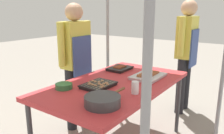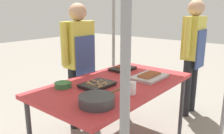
{
  "view_description": "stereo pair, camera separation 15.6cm",
  "coord_description": "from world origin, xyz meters",
  "px_view_note": "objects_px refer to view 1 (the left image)",
  "views": [
    {
      "loc": [
        -1.79,
        -1.21,
        1.45
      ],
      "look_at": [
        0.0,
        0.05,
        0.9
      ],
      "focal_mm": 36.81,
      "sensor_mm": 36.0,
      "label": 1
    },
    {
      "loc": [
        -1.69,
        -1.34,
        1.45
      ],
      "look_at": [
        0.0,
        0.05,
        0.9
      ],
      "focal_mm": 36.81,
      "sensor_mm": 36.0,
      "label": 2
    }
  ],
  "objects_px": {
    "condiment_bowl": "(64,86)",
    "stall_table": "(116,88)",
    "vendor_woman": "(76,57)",
    "drink_cup_near_edge": "(135,88)",
    "tray_meat_skewers": "(98,85)",
    "cooking_wok": "(103,100)",
    "tray_grilled_sausages": "(148,76)",
    "tray_pork_links": "(120,68)",
    "customer_nearby": "(186,48)"
  },
  "relations": [
    {
      "from": "condiment_bowl",
      "to": "vendor_woman",
      "type": "distance_m",
      "value": 0.73
    },
    {
      "from": "stall_table",
      "to": "customer_nearby",
      "type": "height_order",
      "value": "customer_nearby"
    },
    {
      "from": "stall_table",
      "to": "tray_meat_skewers",
      "type": "relative_size",
      "value": 5.13
    },
    {
      "from": "condiment_bowl",
      "to": "vendor_woman",
      "type": "xyz_separation_m",
      "value": [
        0.59,
        0.41,
        0.12
      ]
    },
    {
      "from": "cooking_wok",
      "to": "tray_grilled_sausages",
      "type": "bearing_deg",
      "value": 3.41
    },
    {
      "from": "stall_table",
      "to": "tray_pork_links",
      "type": "distance_m",
      "value": 0.5
    },
    {
      "from": "tray_meat_skewers",
      "to": "cooking_wok",
      "type": "xyz_separation_m",
      "value": [
        -0.32,
        -0.3,
        0.02
      ]
    },
    {
      "from": "vendor_woman",
      "to": "drink_cup_near_edge",
      "type": "bearing_deg",
      "value": 71.7
    },
    {
      "from": "stall_table",
      "to": "condiment_bowl",
      "type": "relative_size",
      "value": 10.35
    },
    {
      "from": "tray_meat_skewers",
      "to": "cooking_wok",
      "type": "height_order",
      "value": "cooking_wok"
    },
    {
      "from": "stall_table",
      "to": "tray_grilled_sausages",
      "type": "relative_size",
      "value": 4.15
    },
    {
      "from": "tray_pork_links",
      "to": "condiment_bowl",
      "type": "xyz_separation_m",
      "value": [
        -0.85,
        0.05,
        0.0
      ]
    },
    {
      "from": "tray_pork_links",
      "to": "drink_cup_near_edge",
      "type": "height_order",
      "value": "drink_cup_near_edge"
    },
    {
      "from": "tray_meat_skewers",
      "to": "tray_grilled_sausages",
      "type": "bearing_deg",
      "value": -24.72
    },
    {
      "from": "condiment_bowl",
      "to": "drink_cup_near_edge",
      "type": "distance_m",
      "value": 0.65
    },
    {
      "from": "tray_meat_skewers",
      "to": "drink_cup_near_edge",
      "type": "relative_size",
      "value": 2.87
    },
    {
      "from": "condiment_bowl",
      "to": "tray_grilled_sausages",
      "type": "bearing_deg",
      "value": -32.13
    },
    {
      "from": "tray_meat_skewers",
      "to": "drink_cup_near_edge",
      "type": "bearing_deg",
      "value": -83.65
    },
    {
      "from": "vendor_woman",
      "to": "customer_nearby",
      "type": "distance_m",
      "value": 1.53
    },
    {
      "from": "stall_table",
      "to": "drink_cup_near_edge",
      "type": "distance_m",
      "value": 0.36
    },
    {
      "from": "stall_table",
      "to": "vendor_woman",
      "type": "bearing_deg",
      "value": 76.46
    },
    {
      "from": "cooking_wok",
      "to": "vendor_woman",
      "type": "distance_m",
      "value": 1.17
    },
    {
      "from": "cooking_wok",
      "to": "customer_nearby",
      "type": "relative_size",
      "value": 0.27
    },
    {
      "from": "stall_table",
      "to": "customer_nearby",
      "type": "bearing_deg",
      "value": -9.75
    },
    {
      "from": "tray_meat_skewers",
      "to": "cooking_wok",
      "type": "bearing_deg",
      "value": -137.3
    },
    {
      "from": "tray_pork_links",
      "to": "tray_grilled_sausages",
      "type": "bearing_deg",
      "value": -103.61
    },
    {
      "from": "tray_meat_skewers",
      "to": "customer_nearby",
      "type": "distance_m",
      "value": 1.62
    },
    {
      "from": "tray_grilled_sausages",
      "to": "drink_cup_near_edge",
      "type": "distance_m",
      "value": 0.51
    },
    {
      "from": "drink_cup_near_edge",
      "to": "customer_nearby",
      "type": "height_order",
      "value": "customer_nearby"
    },
    {
      "from": "condiment_bowl",
      "to": "drink_cup_near_edge",
      "type": "relative_size",
      "value": 1.42
    },
    {
      "from": "cooking_wok",
      "to": "drink_cup_near_edge",
      "type": "bearing_deg",
      "value": -11.03
    },
    {
      "from": "cooking_wok",
      "to": "customer_nearby",
      "type": "height_order",
      "value": "customer_nearby"
    },
    {
      "from": "condiment_bowl",
      "to": "stall_table",
      "type": "bearing_deg",
      "value": -34.02
    },
    {
      "from": "tray_meat_skewers",
      "to": "tray_pork_links",
      "type": "bearing_deg",
      "value": 15.83
    },
    {
      "from": "stall_table",
      "to": "customer_nearby",
      "type": "xyz_separation_m",
      "value": [
        1.38,
        -0.24,
        0.24
      ]
    },
    {
      "from": "tray_meat_skewers",
      "to": "customer_nearby",
      "type": "height_order",
      "value": "customer_nearby"
    },
    {
      "from": "cooking_wok",
      "to": "drink_cup_near_edge",
      "type": "height_order",
      "value": "drink_cup_near_edge"
    },
    {
      "from": "tray_grilled_sausages",
      "to": "condiment_bowl",
      "type": "height_order",
      "value": "tray_grilled_sausages"
    },
    {
      "from": "tray_meat_skewers",
      "to": "vendor_woman",
      "type": "height_order",
      "value": "vendor_woman"
    },
    {
      "from": "stall_table",
      "to": "condiment_bowl",
      "type": "distance_m",
      "value": 0.52
    },
    {
      "from": "tray_grilled_sausages",
      "to": "tray_pork_links",
      "type": "bearing_deg",
      "value": 76.39
    },
    {
      "from": "customer_nearby",
      "to": "cooking_wok",
      "type": "bearing_deg",
      "value": 179.98
    },
    {
      "from": "stall_table",
      "to": "tray_grilled_sausages",
      "type": "distance_m",
      "value": 0.38
    },
    {
      "from": "condiment_bowl",
      "to": "drink_cup_near_edge",
      "type": "xyz_separation_m",
      "value": [
        0.26,
        -0.59,
        0.03
      ]
    },
    {
      "from": "tray_grilled_sausages",
      "to": "condiment_bowl",
      "type": "xyz_separation_m",
      "value": [
        -0.75,
        0.47,
        0.0
      ]
    },
    {
      "from": "stall_table",
      "to": "condiment_bowl",
      "type": "xyz_separation_m",
      "value": [
        -0.42,
        0.29,
        0.08
      ]
    },
    {
      "from": "condiment_bowl",
      "to": "vendor_woman",
      "type": "bearing_deg",
      "value": 34.82
    },
    {
      "from": "tray_meat_skewers",
      "to": "vendor_woman",
      "type": "bearing_deg",
      "value": 59.71
    },
    {
      "from": "tray_grilled_sausages",
      "to": "vendor_woman",
      "type": "height_order",
      "value": "vendor_woman"
    },
    {
      "from": "tray_grilled_sausages",
      "to": "cooking_wok",
      "type": "relative_size",
      "value": 0.89
    }
  ]
}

